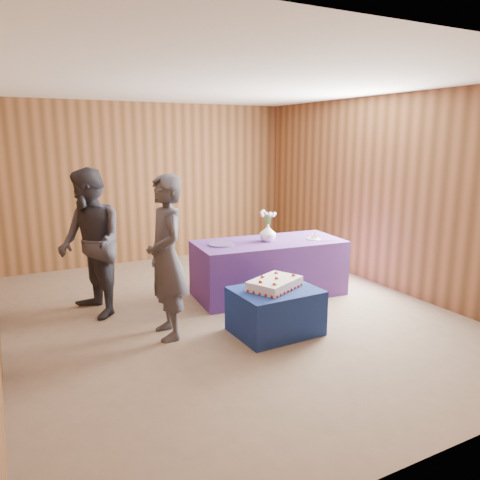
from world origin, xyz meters
TOP-DOWN VIEW (x-y plane):
  - ground at (0.00, 0.00)m, footprint 6.00×6.00m
  - room_shell at (0.00, 0.00)m, footprint 5.04×6.04m
  - cake_table at (0.21, -0.74)m, footprint 0.92×0.72m
  - serving_table at (0.82, 0.41)m, footprint 2.08×1.09m
  - sheet_cake at (0.22, -0.70)m, footprint 0.72×0.63m
  - vase at (0.80, 0.42)m, footprint 0.29×0.29m
  - flower_spray at (0.80, 0.42)m, footprint 0.22×0.21m
  - platter at (0.14, 0.49)m, footprint 0.41×0.41m
  - plate at (1.42, 0.22)m, footprint 0.22×0.22m
  - cake_slice at (1.42, 0.22)m, footprint 0.09×0.08m
  - knife at (1.51, 0.05)m, footprint 0.25×0.11m
  - guest_left at (-0.86, -0.27)m, footprint 0.45×0.66m
  - guest_right at (-1.46, 0.72)m, footprint 0.84×0.99m

SIDE VIEW (x-z plane):
  - ground at x=0.00m, z-range 0.00..0.00m
  - cake_table at x=0.21m, z-range 0.00..0.50m
  - serving_table at x=0.82m, z-range 0.00..0.75m
  - sheet_cake at x=0.22m, z-range 0.48..0.62m
  - knife at x=1.51m, z-range 0.75..0.75m
  - plate at x=1.42m, z-range 0.75..0.76m
  - platter at x=0.14m, z-range 0.75..0.77m
  - cake_slice at x=1.42m, z-range 0.75..0.83m
  - vase at x=0.80m, z-range 0.75..0.98m
  - guest_left at x=-0.86m, z-range 0.00..1.76m
  - guest_right at x=-1.46m, z-range 0.00..1.79m
  - flower_spray at x=0.80m, z-range 1.04..1.21m
  - room_shell at x=0.00m, z-range 0.44..3.16m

